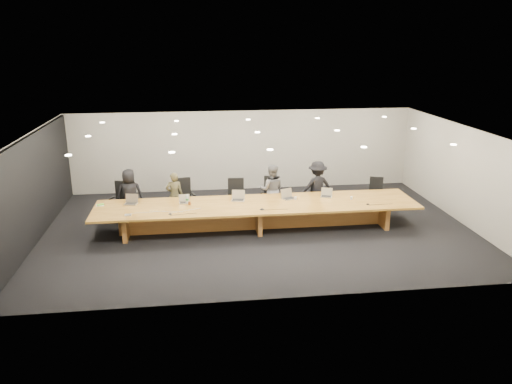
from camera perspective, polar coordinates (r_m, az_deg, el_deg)
The scene contains 29 objects.
ground at distance 14.21m, azimuth 0.15°, elevation -4.21°, with size 12.00×12.00×0.00m, color black.
back_wall at distance 17.62m, azimuth -1.54°, elevation 4.77°, with size 12.00×0.02×2.80m, color beige.
left_wall_panel at distance 14.30m, azimuth -24.16°, elevation 0.18°, with size 0.08×7.84×2.74m, color black.
conference_table at distance 14.03m, azimuth 0.16°, elevation -2.23°, with size 9.00×1.80×0.75m.
chair_far_left at distance 15.33m, azimuth -15.25°, elevation -0.97°, with size 0.58×0.58×1.14m, color black, non-canonical shape.
chair_left at distance 15.18m, azimuth -8.17°, elevation -0.63°, with size 0.60×0.60×1.17m, color black, non-canonical shape.
chair_mid_left at distance 15.06m, azimuth -2.30°, elevation -0.65°, with size 0.59×0.59×1.15m, color black, non-canonical shape.
chair_mid_right at distance 15.31m, azimuth 1.69°, elevation -0.36°, with size 0.58×0.58×1.14m, color black, non-canonical shape.
chair_right at distance 15.54m, azimuth 7.32°, elevation -0.44°, with size 0.52×0.52×1.03m, color black, non-canonical shape.
chair_far_right at distance 16.18m, azimuth 13.53°, elevation -0.13°, with size 0.51×0.51×1.00m, color black, non-canonical shape.
person_a at distance 15.13m, azimuth -14.22°, elevation -0.30°, with size 0.76×0.49×1.55m, color black.
person_b at distance 15.09m, azimuth -9.30°, elevation -0.35°, with size 0.51×0.33×1.39m, color #3F3A22.
person_c at distance 15.14m, azimuth 1.80°, elevation 0.26°, with size 0.76×0.59×1.57m, color #5A595C.
person_d at distance 15.48m, azimuth 7.00°, elevation 0.61°, with size 1.04×0.60×1.61m, color black.
laptop_a at distance 14.29m, azimuth -14.16°, elevation -0.85°, with size 0.35×0.26×0.28m, color tan, non-canonical shape.
laptop_b at distance 14.11m, azimuth -8.19°, elevation -0.81°, with size 0.30×0.22×0.24m, color beige, non-canonical shape.
laptop_c at distance 14.18m, azimuth -2.08°, elevation -0.43°, with size 0.37×0.27×0.29m, color #C2B294, non-canonical shape.
laptop_d at distance 14.35m, azimuth 3.80°, elevation -0.24°, with size 0.37×0.27×0.29m, color tan, non-canonical shape.
laptop_e at distance 14.66m, azimuth 8.05°, elevation -0.08°, with size 0.32×0.23×0.25m, color tan, non-canonical shape.
water_bottle at distance 14.06m, azimuth -7.88°, elevation -0.84°, with size 0.08×0.08×0.25m, color #B4C5C0.
amber_mug at distance 13.97m, azimuth -7.61°, elevation -1.29°, with size 0.07×0.07×0.09m, color brown.
paper_cup_near at distance 14.33m, azimuth 4.53°, elevation -0.72°, with size 0.07×0.07×0.08m, color silver.
paper_cup_far at distance 14.57m, azimuth 10.84°, elevation -0.68°, with size 0.07×0.07×0.08m, color white.
notepad at distance 14.47m, azimuth -17.41°, elevation -1.45°, with size 0.21×0.17×0.01m, color white.
lime_gadget at distance 14.45m, azimuth -17.35°, elevation -1.38°, with size 0.18×0.10×0.03m, color #5CAB2D.
av_box at distance 13.45m, azimuth -14.42°, elevation -2.56°, with size 0.17×0.13×0.03m, color #B6B6BB.
mic_left at distance 13.32m, azimuth -9.79°, elevation -2.46°, with size 0.10×0.10×0.03m, color black.
mic_center at distance 13.47m, azimuth 0.69°, elevation -1.96°, with size 0.14×0.14×0.03m, color black.
mic_right at distance 14.24m, azimuth 12.67°, elevation -1.34°, with size 0.10×0.10×0.03m, color black.
Camera 1 is at (-1.72, -13.12, 5.18)m, focal length 35.00 mm.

